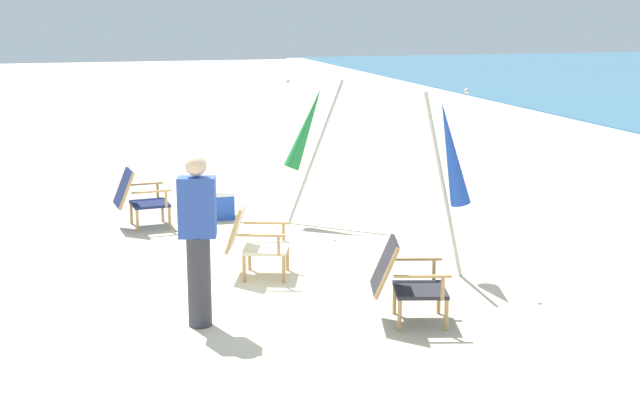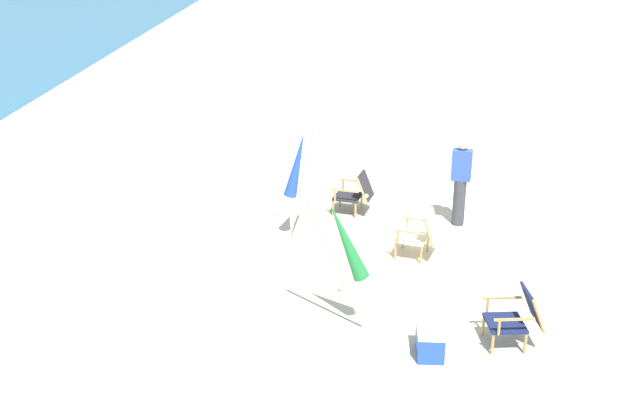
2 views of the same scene
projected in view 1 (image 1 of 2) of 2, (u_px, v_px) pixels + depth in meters
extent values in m
plane|color=beige|center=(243.00, 292.00, 9.33)|extent=(80.00, 80.00, 0.00)
cube|color=#28282D|center=(420.00, 290.00, 8.39)|extent=(0.62, 0.59, 0.04)
cube|color=#28282D|center=(385.00, 266.00, 8.33)|extent=(0.54, 0.35, 0.49)
cylinder|color=tan|center=(439.00, 298.00, 8.65)|extent=(0.04, 0.04, 0.32)
cylinder|color=tan|center=(446.00, 314.00, 8.19)|extent=(0.04, 0.04, 0.32)
cylinder|color=tan|center=(394.00, 298.00, 8.64)|extent=(0.04, 0.04, 0.32)
cylinder|color=tan|center=(400.00, 315.00, 8.19)|extent=(0.04, 0.04, 0.32)
cube|color=tan|center=(415.00, 259.00, 8.61)|extent=(0.17, 0.52, 0.02)
cylinder|color=tan|center=(434.00, 270.00, 8.64)|extent=(0.04, 0.04, 0.22)
cube|color=tan|center=(422.00, 276.00, 8.06)|extent=(0.17, 0.52, 0.02)
cylinder|color=tan|center=(443.00, 288.00, 8.09)|extent=(0.04, 0.04, 0.22)
cylinder|color=tan|center=(382.00, 258.00, 8.58)|extent=(0.10, 0.24, 0.50)
cylinder|color=tan|center=(387.00, 274.00, 8.08)|extent=(0.10, 0.24, 0.50)
cube|color=beige|center=(266.00, 248.00, 9.82)|extent=(0.64, 0.62, 0.04)
cube|color=beige|center=(236.00, 226.00, 9.78)|extent=(0.53, 0.35, 0.50)
cylinder|color=tan|center=(288.00, 257.00, 10.07)|extent=(0.04, 0.04, 0.32)
cylinder|color=tan|center=(284.00, 269.00, 9.61)|extent=(0.04, 0.04, 0.32)
cylinder|color=tan|center=(250.00, 256.00, 10.09)|extent=(0.04, 0.04, 0.32)
cylinder|color=tan|center=(244.00, 268.00, 9.63)|extent=(0.04, 0.04, 0.32)
cube|color=tan|center=(267.00, 223.00, 10.05)|extent=(0.20, 0.51, 0.02)
cylinder|color=tan|center=(283.00, 233.00, 10.06)|extent=(0.04, 0.04, 0.22)
cube|color=tan|center=(261.00, 235.00, 9.50)|extent=(0.20, 0.51, 0.02)
cylinder|color=tan|center=(279.00, 246.00, 9.51)|extent=(0.04, 0.04, 0.22)
cylinder|color=tan|center=(240.00, 221.00, 10.03)|extent=(0.10, 0.21, 0.51)
cylinder|color=tan|center=(233.00, 232.00, 9.53)|extent=(0.10, 0.21, 0.51)
cube|color=#19234C|center=(150.00, 204.00, 12.03)|extent=(0.57, 0.53, 0.04)
cube|color=#19234C|center=(124.00, 188.00, 11.86)|extent=(0.52, 0.28, 0.49)
cylinder|color=tan|center=(163.00, 210.00, 12.36)|extent=(0.04, 0.04, 0.32)
cylinder|color=tan|center=(170.00, 217.00, 11.93)|extent=(0.04, 0.04, 0.32)
cylinder|color=tan|center=(131.00, 213.00, 12.20)|extent=(0.04, 0.04, 0.32)
cylinder|color=tan|center=(137.00, 220.00, 11.78)|extent=(0.04, 0.04, 0.32)
cube|color=tan|center=(144.00, 184.00, 12.23)|extent=(0.09, 0.53, 0.02)
cylinder|color=tan|center=(158.00, 191.00, 12.32)|extent=(0.04, 0.04, 0.22)
cube|color=tan|center=(152.00, 192.00, 11.72)|extent=(0.09, 0.53, 0.02)
cylinder|color=tan|center=(166.00, 199.00, 11.81)|extent=(0.04, 0.04, 0.22)
cylinder|color=tan|center=(120.00, 185.00, 12.09)|extent=(0.06, 0.24, 0.50)
cylinder|color=tan|center=(127.00, 192.00, 11.63)|extent=(0.06, 0.24, 0.50)
cylinder|color=#B7B2A8|center=(316.00, 152.00, 12.19)|extent=(0.10, 0.82, 1.97)
cone|color=#23843D|center=(306.00, 128.00, 12.07)|extent=(0.26, 0.65, 1.15)
sphere|color=#B7B2A8|center=(288.00, 82.00, 11.86)|extent=(0.06, 0.06, 0.06)
cylinder|color=#B7B2A8|center=(443.00, 186.00, 9.65)|extent=(0.09, 0.50, 2.06)
cone|color=blue|center=(451.00, 153.00, 9.59)|extent=(0.26, 0.48, 1.18)
sphere|color=#B7B2A8|center=(467.00, 91.00, 9.47)|extent=(0.06, 0.06, 0.06)
cylinder|color=#383842|center=(199.00, 281.00, 8.28)|extent=(0.22, 0.22, 0.86)
cube|color=#2D4CA5|center=(197.00, 207.00, 8.13)|extent=(0.27, 0.38, 0.56)
sphere|color=beige|center=(196.00, 165.00, 8.04)|extent=(0.20, 0.20, 0.20)
cube|color=blue|center=(220.00, 205.00, 12.61)|extent=(0.48, 0.34, 0.34)
cube|color=white|center=(220.00, 191.00, 12.57)|extent=(0.49, 0.35, 0.06)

